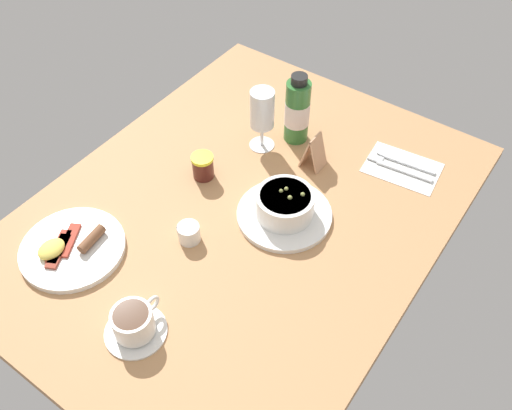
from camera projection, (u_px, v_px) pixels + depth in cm
name	position (u px, v px, depth cm)	size (l,w,h in cm)	color
ground_plane	(242.00, 213.00, 128.29)	(110.00, 84.00, 3.00)	#B27F51
porridge_bowl	(285.00, 207.00, 123.35)	(21.43, 21.43, 7.55)	white
cutlery_setting	(401.00, 166.00, 136.21)	(14.28, 18.85, 0.90)	white
coffee_cup	(134.00, 323.00, 103.90)	(12.73, 12.00, 6.44)	white
creamer_jug	(188.00, 233.00, 119.69)	(5.10, 5.51, 4.84)	white
wine_glass	(262.00, 112.00, 133.90)	(6.42, 6.42, 16.47)	white
jam_jar	(203.00, 166.00, 132.06)	(5.31, 5.31, 6.24)	#4E1F19
sauce_bottle_green	(297.00, 111.00, 137.40)	(6.25, 6.25, 18.87)	#337233
breakfast_plate	(71.00, 248.00, 118.45)	(22.28, 22.28, 3.70)	white
menu_card	(314.00, 151.00, 133.58)	(4.95, 5.35, 9.15)	tan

